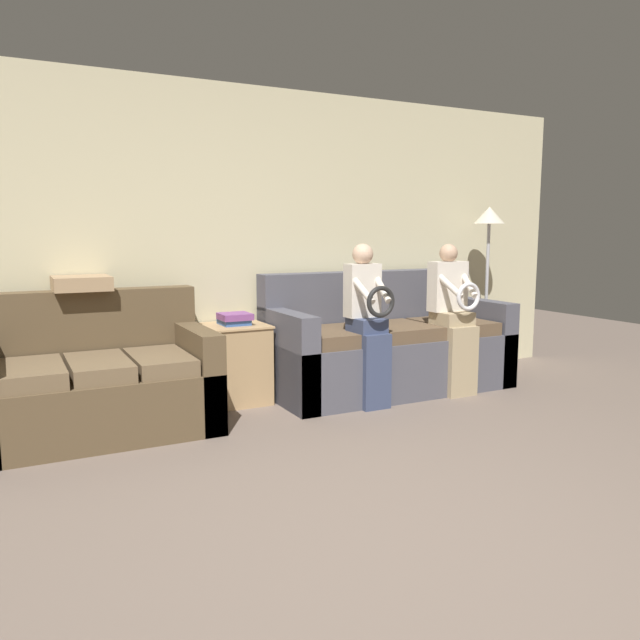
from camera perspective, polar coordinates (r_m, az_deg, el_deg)
ground_plane at (r=2.72m, az=10.68°, el=-22.24°), size 14.00×14.00×0.00m
wall_back at (r=5.18m, az=-10.72°, el=6.91°), size 7.38×0.06×2.55m
couch_main at (r=5.46m, az=6.15°, el=-2.57°), size 2.11×0.88×1.02m
couch_side at (r=4.56m, az=-19.74°, el=-5.53°), size 1.52×0.93×0.95m
child_left_seated at (r=4.88m, az=4.43°, el=0.28°), size 0.27×0.37×1.28m
child_right_seated at (r=5.36m, az=12.14°, el=0.62°), size 0.33×0.37×1.27m
side_shelf at (r=5.06m, az=-7.82°, el=-3.89°), size 0.51×0.49×0.64m
book_stack at (r=4.99m, az=-7.82°, el=0.11°), size 0.24×0.26×0.09m
floor_lamp at (r=6.25m, az=15.15°, el=7.31°), size 0.29×0.29×1.61m
throw_pillow at (r=4.77m, az=-20.98°, el=3.17°), size 0.39×0.39×0.10m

